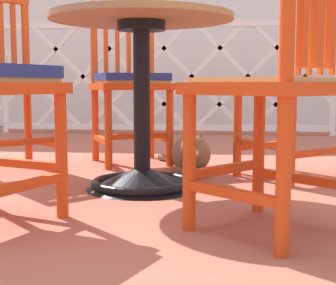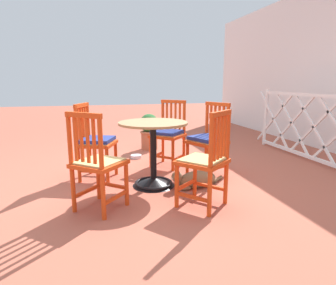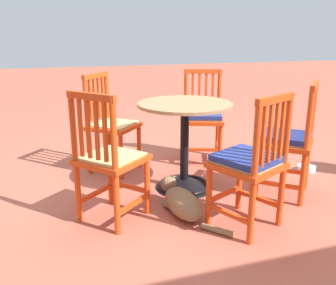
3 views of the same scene
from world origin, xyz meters
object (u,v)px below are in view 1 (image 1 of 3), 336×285
at_px(orange_chair_at_corner, 130,84).
at_px(orange_chair_facing_out, 9,84).
at_px(tabby_cat, 191,154).
at_px(orange_chair_tucked_in, 279,88).
at_px(orange_chair_near_fence, 294,86).
at_px(cafe_table, 142,122).

relative_size(orange_chair_at_corner, orange_chair_facing_out, 1.00).
bearing_deg(orange_chair_at_corner, tabby_cat, -39.83).
bearing_deg(orange_chair_facing_out, orange_chair_tucked_in, -38.43).
relative_size(orange_chair_at_corner, tabby_cat, 1.29).
height_order(orange_chair_near_fence, orange_chair_at_corner, same).
bearing_deg(tabby_cat, orange_chair_near_fence, -9.05).
xyz_separation_m(orange_chair_near_fence, orange_chair_at_corner, (-0.85, 0.38, 0.01)).
bearing_deg(orange_chair_at_corner, cafe_table, -76.06).
distance_m(cafe_table, orange_chair_facing_out, 0.83).
height_order(orange_chair_near_fence, orange_chair_facing_out, same).
xyz_separation_m(orange_chair_tucked_in, tabby_cat, (-0.32, 1.04, -0.34)).
bearing_deg(tabby_cat, orange_chair_tucked_in, -72.97).
xyz_separation_m(cafe_table, orange_chair_near_fence, (0.67, 0.35, 0.15)).
relative_size(cafe_table, orange_chair_facing_out, 0.83).
distance_m(orange_chair_near_fence, orange_chair_facing_out, 1.40).
distance_m(orange_chair_near_fence, tabby_cat, 0.60).
height_order(orange_chair_near_fence, tabby_cat, orange_chair_near_fence).
bearing_deg(orange_chair_at_corner, orange_chair_facing_out, -146.07).
relative_size(orange_chair_tucked_in, orange_chair_at_corner, 1.00).
xyz_separation_m(orange_chair_near_fence, tabby_cat, (-0.49, 0.08, -0.34)).
height_order(orange_chair_at_corner, tabby_cat, orange_chair_at_corner).
height_order(orange_chair_facing_out, tabby_cat, orange_chair_facing_out).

